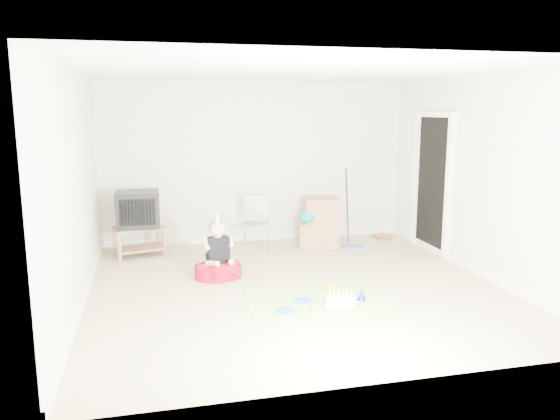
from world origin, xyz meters
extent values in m
plane|color=tan|center=(0.00, 0.00, 0.00)|extent=(5.00, 5.00, 0.00)
cube|color=black|center=(2.48, 1.20, 1.02)|extent=(0.02, 0.90, 2.05)
cube|color=#8E6040|center=(-1.90, 1.92, 0.43)|extent=(0.79, 0.59, 0.03)
cube|color=#8E6040|center=(-1.90, 1.92, 0.12)|extent=(0.79, 0.59, 0.03)
cube|color=#8E6040|center=(-2.17, 1.66, 0.22)|extent=(0.06, 0.06, 0.45)
cube|color=#8E6040|center=(-1.54, 1.80, 0.22)|extent=(0.06, 0.06, 0.45)
cube|color=#8E6040|center=(-2.26, 2.03, 0.22)|extent=(0.06, 0.06, 0.45)
cube|color=#8E6040|center=(-1.62, 2.17, 0.22)|extent=(0.06, 0.06, 0.45)
cube|color=black|center=(-1.90, 1.92, 0.71)|extent=(0.62, 0.51, 0.54)
cube|color=gray|center=(-0.15, 1.78, 0.42)|extent=(0.46, 0.45, 0.03)
cylinder|color=gray|center=(-0.32, 1.82, 0.43)|extent=(0.02, 0.02, 0.87)
cylinder|color=gray|center=(0.02, 1.74, 0.43)|extent=(0.02, 0.02, 0.87)
cube|color=#A67B50|center=(0.87, 1.87, 0.20)|extent=(0.69, 0.57, 0.40)
cube|color=#A67B50|center=(0.92, 1.89, 0.59)|extent=(0.58, 0.49, 0.38)
ellipsoid|color=#0B7582|center=(0.67, 1.76, 0.51)|extent=(0.27, 0.19, 0.21)
cube|color=blue|center=(1.39, 1.66, 0.02)|extent=(0.32, 0.16, 0.03)
cylinder|color=black|center=(1.39, 1.66, 0.63)|extent=(0.10, 0.41, 1.20)
cube|color=#297D39|center=(2.09, 2.12, 0.02)|extent=(0.26, 0.32, 0.03)
cube|color=#C54A2A|center=(2.09, 2.12, 0.05)|extent=(0.27, 0.32, 0.03)
cylinder|color=maroon|center=(-0.88, 0.60, 0.08)|extent=(0.73, 0.73, 0.17)
cube|color=black|center=(-0.88, 0.60, 0.36)|extent=(0.31, 0.21, 0.37)
sphere|color=#D7B38F|center=(-0.88, 0.60, 0.64)|extent=(0.23, 0.23, 0.20)
cone|color=silver|center=(-0.88, 0.60, 0.82)|extent=(0.10, 0.10, 0.15)
cube|color=#FC3581|center=(0.14, -0.53, 0.00)|extent=(1.70, 1.27, 0.01)
cube|color=white|center=(0.31, -0.80, 0.05)|extent=(0.40, 0.36, 0.09)
cube|color=#44BF6B|center=(0.31, -0.80, 0.01)|extent=(0.40, 0.36, 0.01)
cylinder|color=beige|center=(0.18, -0.81, 0.13)|extent=(0.01, 0.01, 0.07)
cylinder|color=beige|center=(0.22, -0.82, 0.13)|extent=(0.01, 0.01, 0.07)
cylinder|color=beige|center=(0.27, -0.84, 0.13)|extent=(0.01, 0.01, 0.07)
cylinder|color=beige|center=(0.31, -0.86, 0.13)|extent=(0.01, 0.01, 0.07)
cylinder|color=beige|center=(0.35, -0.87, 0.13)|extent=(0.01, 0.01, 0.07)
cylinder|color=beige|center=(0.39, -0.89, 0.13)|extent=(0.01, 0.01, 0.07)
cylinder|color=beige|center=(0.22, -0.71, 0.13)|extent=(0.01, 0.01, 0.07)
cylinder|color=beige|center=(0.26, -0.73, 0.13)|extent=(0.01, 0.01, 0.07)
cylinder|color=beige|center=(0.30, -0.74, 0.13)|extent=(0.01, 0.01, 0.07)
cylinder|color=beige|center=(0.35, -0.76, 0.13)|extent=(0.01, 0.01, 0.07)
cylinder|color=beige|center=(0.39, -0.77, 0.13)|extent=(0.01, 0.01, 0.07)
cylinder|color=beige|center=(0.43, -0.79, 0.13)|extent=(0.01, 0.01, 0.07)
cylinder|color=blue|center=(-0.05, -0.53, 0.01)|extent=(0.23, 0.23, 0.01)
cylinder|color=blue|center=(-0.32, -0.79, 0.01)|extent=(0.27, 0.27, 0.01)
cylinder|color=#FFA11C|center=(0.38, -0.25, 0.05)|extent=(0.09, 0.09, 0.08)
cylinder|color=#FFA11C|center=(-0.02, -0.85, 0.04)|extent=(0.07, 0.07, 0.07)
cone|color=#1B1FC1|center=(0.62, -0.66, 0.08)|extent=(0.13, 0.13, 0.15)
camera|label=1|loc=(-1.68, -6.26, 2.18)|focal=35.00mm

